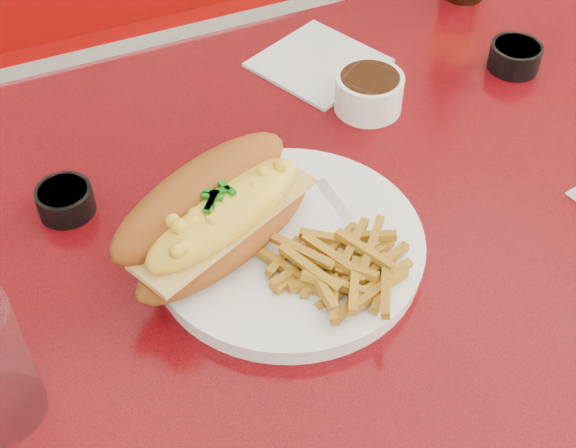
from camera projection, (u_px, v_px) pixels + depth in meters
name	position (u px, v px, depth m)	size (l,w,h in m)	color
diner_table	(416.00, 306.00, 0.92)	(1.23, 0.83, 0.77)	red
booth_bench_far	(199.00, 120.00, 1.66)	(1.20, 0.51, 0.90)	#970C0A
dinner_plate	(288.00, 246.00, 0.76)	(0.26, 0.26, 0.02)	white
mac_hoagie	(217.00, 214.00, 0.72)	(0.23, 0.18, 0.09)	#954D18
fries_pile	(338.00, 267.00, 0.71)	(0.10, 0.09, 0.03)	gold
fork	(342.00, 213.00, 0.77)	(0.02, 0.17, 0.00)	silver
gravy_ramekin	(369.00, 91.00, 0.90)	(0.09, 0.09, 0.04)	white
sauce_cup_left	(65.00, 199.00, 0.79)	(0.06, 0.06, 0.03)	black
sauce_cup_right	(515.00, 55.00, 0.96)	(0.07, 0.07, 0.03)	black
paper_napkin	(319.00, 63.00, 0.97)	(0.13, 0.13, 0.00)	silver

